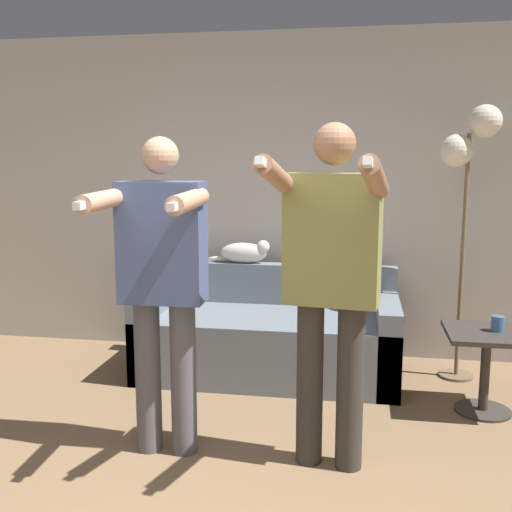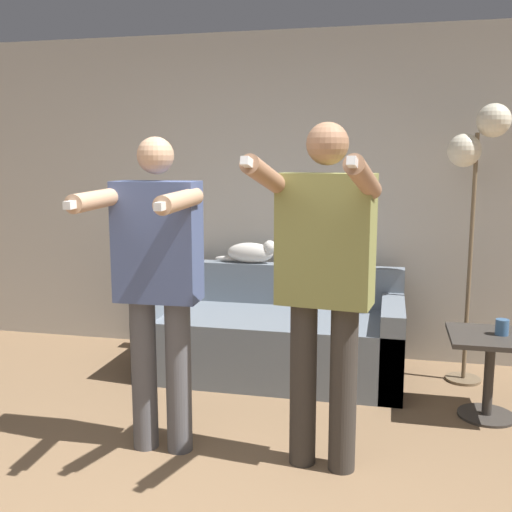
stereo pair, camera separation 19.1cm
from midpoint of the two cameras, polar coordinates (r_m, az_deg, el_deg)
name	(u,v)px [view 1 (the left image)]	position (r m, az deg, el deg)	size (l,w,h in m)	color
wall_back	(277,196)	(4.91, 0.89, 5.71)	(10.00, 0.05, 2.60)	#B7B2A8
couch	(269,338)	(4.53, 0.03, -7.78)	(1.89, 0.87, 0.78)	slate
person_left	(162,276)	(3.21, -10.63, -1.87)	(0.53, 0.68, 1.72)	#56565B
person_right	(331,272)	(3.01, 5.40, -1.50)	(0.60, 0.71, 1.78)	#38332D
cat	(245,252)	(4.77, -2.21, 0.34)	(0.51, 0.14, 0.19)	silver
floor_lamp	(469,155)	(4.48, 18.51, 9.08)	(0.41, 0.25, 1.97)	#756047
side_table	(486,354)	(4.06, 19.81, -8.76)	(0.50, 0.50, 0.53)	#38332D
cup	(498,324)	(4.03, 20.78, -6.05)	(0.08, 0.08, 0.10)	#3D6693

